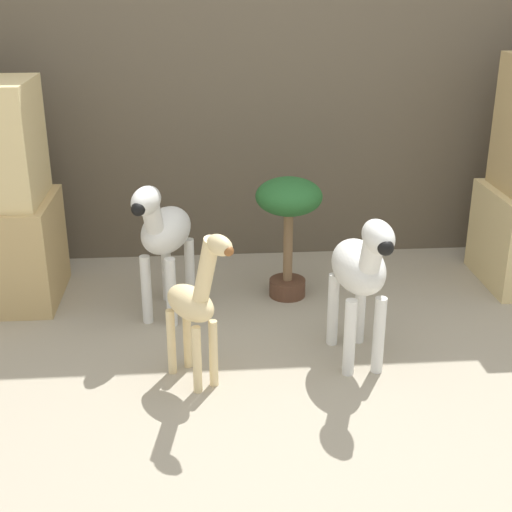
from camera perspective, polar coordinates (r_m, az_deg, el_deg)
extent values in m
plane|color=#9E937F|center=(2.62, 4.33, -13.03)|extent=(14.00, 14.00, 0.00)
cube|color=brown|center=(3.83, 0.97, 15.97)|extent=(6.40, 0.08, 2.20)
cylinder|color=silver|center=(2.86, 9.80, -6.27)|extent=(0.05, 0.05, 0.32)
cylinder|color=silver|center=(2.82, 7.51, -6.49)|extent=(0.05, 0.05, 0.32)
cylinder|color=silver|center=(3.07, 8.32, -4.11)|extent=(0.05, 0.05, 0.32)
cylinder|color=silver|center=(3.04, 6.18, -4.28)|extent=(0.05, 0.05, 0.32)
ellipsoid|color=silver|center=(2.84, 8.18, -0.84)|extent=(0.23, 0.37, 0.20)
cylinder|color=silver|center=(2.66, 9.27, 0.34)|extent=(0.09, 0.14, 0.19)
ellipsoid|color=silver|center=(2.59, 9.75, 1.54)|extent=(0.12, 0.21, 0.12)
sphere|color=black|center=(2.52, 10.33, 0.67)|extent=(0.06, 0.06, 0.06)
cube|color=black|center=(2.66, 9.29, 0.51)|extent=(0.03, 0.08, 0.16)
cylinder|color=silver|center=(3.20, -6.80, -2.90)|extent=(0.05, 0.05, 0.32)
cylinder|color=silver|center=(3.24, -8.76, -2.67)|extent=(0.05, 0.05, 0.32)
cylinder|color=silver|center=(3.41, -5.32, -1.19)|extent=(0.05, 0.05, 0.32)
cylinder|color=silver|center=(3.45, -7.17, -1.00)|extent=(0.05, 0.05, 0.32)
ellipsoid|color=silver|center=(3.24, -7.19, 2.07)|extent=(0.30, 0.40, 0.20)
cylinder|color=silver|center=(3.06, -8.32, 3.28)|extent=(0.12, 0.15, 0.19)
ellipsoid|color=silver|center=(2.99, -8.79, 4.40)|extent=(0.17, 0.22, 0.12)
sphere|color=black|center=(2.92, -9.41, 3.73)|extent=(0.06, 0.06, 0.06)
cube|color=black|center=(3.06, -8.33, 3.44)|extent=(0.04, 0.08, 0.16)
cylinder|color=beige|center=(2.74, -3.43, -7.79)|extent=(0.03, 0.03, 0.28)
cylinder|color=beige|center=(2.71, -4.74, -8.28)|extent=(0.03, 0.03, 0.28)
cylinder|color=beige|center=(2.87, -5.51, -6.40)|extent=(0.03, 0.03, 0.28)
cylinder|color=beige|center=(2.84, -6.79, -6.83)|extent=(0.03, 0.03, 0.28)
ellipsoid|color=beige|center=(2.70, -5.27, -3.76)|extent=(0.25, 0.28, 0.13)
cylinder|color=beige|center=(2.55, -4.04, -1.26)|extent=(0.13, 0.15, 0.29)
ellipsoid|color=beige|center=(2.44, -2.93, 0.87)|extent=(0.12, 0.14, 0.07)
sphere|color=brown|center=(2.40, -2.21, 0.40)|extent=(0.04, 0.04, 0.04)
cylinder|color=#513323|center=(3.52, 2.52, -2.53)|extent=(0.18, 0.18, 0.08)
cylinder|color=brown|center=(3.44, 2.58, 0.69)|extent=(0.05, 0.05, 0.34)
ellipsoid|color=#235B28|center=(3.35, 2.65, 4.79)|extent=(0.32, 0.32, 0.17)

